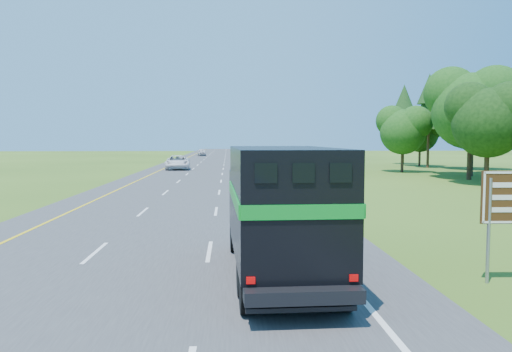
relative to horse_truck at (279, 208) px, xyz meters
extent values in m
cube|color=#38383A|center=(-3.79, 42.18, -1.86)|extent=(15.00, 260.00, 0.04)
cube|color=yellow|center=(-9.29, 42.18, -1.83)|extent=(0.15, 260.00, 0.01)
cube|color=white|center=(1.71, 42.18, -1.83)|extent=(0.15, 260.00, 0.01)
cylinder|color=black|center=(-1.11, 3.11, -1.31)|extent=(0.37, 1.07, 1.06)
cylinder|color=black|center=(0.92, 3.17, -1.31)|extent=(0.37, 1.07, 1.06)
cylinder|color=black|center=(-0.97, -1.52, -1.31)|extent=(0.37, 1.07, 1.06)
cylinder|color=black|center=(1.06, -1.46, -1.31)|extent=(0.37, 1.07, 1.06)
cylinder|color=black|center=(-0.93, -2.68, -1.31)|extent=(0.37, 1.07, 1.06)
cylinder|color=black|center=(1.09, -2.62, -1.31)|extent=(0.37, 1.07, 1.06)
cube|color=black|center=(0.00, 0.05, -1.19)|extent=(2.54, 7.79, 0.27)
cube|color=black|center=(-0.09, 3.04, -0.14)|extent=(2.41, 1.81, 1.83)
cube|color=black|center=(-0.12, 3.93, 0.34)|extent=(2.12, 0.12, 0.58)
cube|color=black|center=(0.02, -0.62, 0.27)|extent=(2.58, 5.67, 2.65)
cube|color=#07811E|center=(0.10, -3.44, 0.40)|extent=(2.41, 0.11, 0.29)
cube|color=#07811E|center=(-1.21, -0.66, 0.40)|extent=(0.20, 5.60, 0.29)
cube|color=#07811E|center=(1.24, -0.59, 0.40)|extent=(0.20, 5.60, 0.29)
cube|color=black|center=(-0.62, -3.46, 1.16)|extent=(0.44, 0.05, 0.39)
cube|color=black|center=(0.10, -3.44, 1.16)|extent=(0.44, 0.05, 0.39)
cube|color=black|center=(0.83, -3.42, 1.16)|extent=(0.44, 0.05, 0.39)
cube|color=black|center=(0.10, -3.32, -1.55)|extent=(2.22, 0.18, 0.10)
cube|color=#B20505|center=(-0.91, -3.47, -0.91)|extent=(0.17, 0.04, 0.14)
cube|color=#B20505|center=(1.12, -3.41, -0.91)|extent=(0.17, 0.04, 0.14)
imported|color=silver|center=(-7.41, 47.23, -0.99)|extent=(3.23, 6.26, 1.69)
imported|color=#B4B4BB|center=(-7.10, 95.98, -1.06)|extent=(2.17, 4.67, 1.55)
cylinder|color=gray|center=(5.28, -0.69, -0.52)|extent=(0.09, 0.09, 2.71)
cube|color=#DD480B|center=(4.59, 13.12, -1.38)|extent=(0.07, 0.04, 0.99)
cube|color=white|center=(4.59, 13.12, -1.11)|extent=(0.08, 0.04, 0.11)
camera|label=1|loc=(-1.33, -12.88, 1.81)|focal=35.00mm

